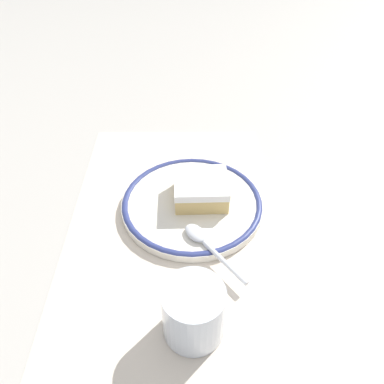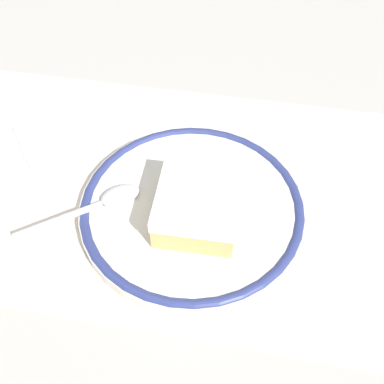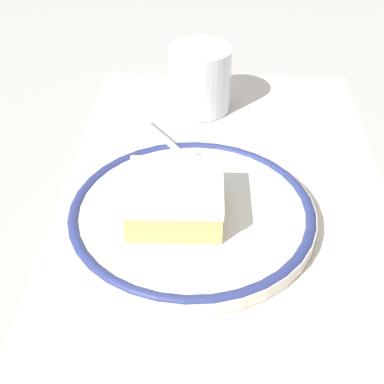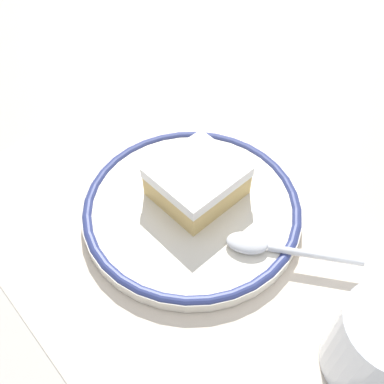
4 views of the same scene
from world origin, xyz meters
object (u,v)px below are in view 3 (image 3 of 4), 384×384
(spoon, at_px, (181,152))
(cup, at_px, (200,82))
(cake_slice, at_px, (175,198))
(plate, at_px, (192,214))

(spoon, xyz_separation_m, cup, (0.12, -0.01, 0.02))
(cake_slice, relative_size, spoon, 0.77)
(cake_slice, relative_size, cup, 1.13)
(plate, distance_m, cup, 0.21)
(cake_slice, distance_m, spoon, 0.09)
(spoon, bearing_deg, plate, -169.69)
(plate, relative_size, cake_slice, 2.63)
(cake_slice, bearing_deg, plate, -60.47)
(plate, height_order, cup, cup)
(plate, bearing_deg, cake_slice, 119.53)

